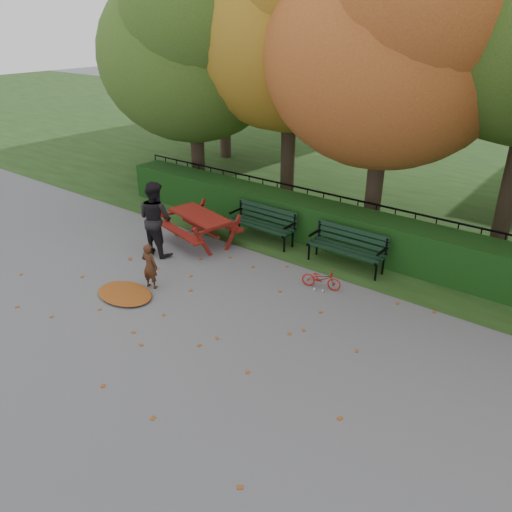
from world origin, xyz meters
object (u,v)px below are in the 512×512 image
Objects in this scene: picnic_table at (200,221)px; adult at (155,218)px; tree_b at (298,7)px; tree_f at (225,0)px; bench_right at (348,245)px; child at (150,266)px; tree_c at (400,35)px; bicycle at (321,279)px; tree_a at (194,42)px; bench_left at (263,221)px.

picnic_table is 1.19m from adult.
tree_f is at bearing 152.01° from tree_b.
tree_f reaches higher than bench_right.
adult is at bearing -58.46° from child.
tree_b is at bearing 139.33° from bench_right.
child is at bearing -114.13° from tree_c.
tree_b is at bearing -27.99° from tree_f.
bench_right reaches higher than bicycle.
tree_a is 5.63m from picnic_table.
tree_f reaches higher than picnic_table.
tree_f is 12.06m from bicycle.
tree_c reaches higher than tree_a.
child is at bearing -96.85° from bench_left.
bicycle is at bearing -154.26° from child.
picnic_table is at bearing -108.78° from adult.
tree_b is 8.15m from child.
tree_f reaches higher than bicycle.
tree_a is at bearing 163.39° from bench_right.
tree_c reaches higher than bicycle.
bicycle is at bearing -86.60° from bench_right.
picnic_table is at bearing -136.81° from bench_left.
bench_right is at bearing -16.61° from tree_a.
tree_a reaches higher than adult.
tree_c is 4.44× the size of bench_right.
picnic_table is at bearing -47.41° from tree_a.
picnic_table is (4.67, -6.63, -5.10)m from tree_f.
tree_a is 4.16× the size of adult.
adult is (4.28, -7.71, -4.79)m from tree_f.
tree_f is 9.20× the size of child.
bench_left is at bearing 180.00° from bench_right.
tree_b reaches higher than adult.
child reaches higher than bicycle.
bench_left is 2.70m from adult.
tree_a is 4.16× the size of bench_right.
adult reaches higher than child.
bench_left is 3.45m from child.
tree_c is at bearing 46.64° from bench_left.
tree_f is 10.88× the size of bicycle.
bench_left is (5.83, -5.54, -5.17)m from tree_f.
tree_f is at bearing 146.08° from bench_right.
child is 0.56× the size of adult.
tree_b reaches higher than tree_c.
adult reaches higher than bench_left.
bench_right reaches higher than picnic_table.
bench_right is (0.27, -2.26, -4.30)m from tree_c.
tree_f is at bearing 157.65° from tree_c.
tree_a is 7.69m from bench_right.
bench_left is 1.59m from picnic_table.
bench_left is (-2.13, -2.26, -4.30)m from tree_c.
tree_b reaches higher than bicycle.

